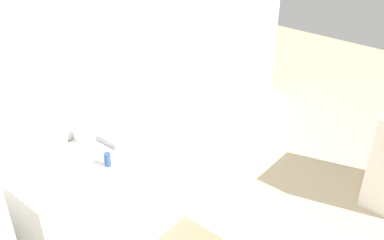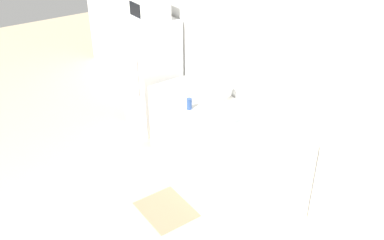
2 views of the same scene
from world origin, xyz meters
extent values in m
cube|color=silver|center=(0.00, 3.34, 1.30)|extent=(8.00, 0.06, 2.60)
cube|color=silver|center=(0.37, 2.95, 0.45)|extent=(2.09, 0.67, 0.89)
cube|color=#9EA3A8|center=(0.46, 2.99, 0.92)|extent=(0.36, 0.33, 0.06)
cylinder|color=silver|center=(0.19, 3.08, 1.04)|extent=(0.08, 0.08, 0.29)
cylinder|color=#2D4C8C|center=(0.08, 2.71, 0.96)|extent=(0.06, 0.06, 0.13)
camera|label=1|loc=(-1.78, 0.14, 3.18)|focal=40.00mm
camera|label=2|loc=(3.47, 0.33, 3.17)|focal=40.00mm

